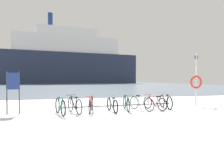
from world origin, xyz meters
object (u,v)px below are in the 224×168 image
Objects in this scene: bicycle_3 at (112,105)px; bicycle_7 at (166,102)px; rescue_post at (196,81)px; bicycle_6 at (154,103)px; bicycle_1 at (75,105)px; bicycle_0 at (60,106)px; info_sign at (13,85)px; ferry_ship at (70,61)px; bicycle_4 at (126,103)px; bicycle_2 at (91,105)px; bicycle_5 at (141,103)px.

bicycle_7 is (3.01, 0.43, 0.02)m from bicycle_3.
bicycle_6 is at bearing -164.33° from rescue_post.
bicycle_3 is (1.74, -0.04, -0.03)m from bicycle_1.
bicycle_0 is 2.34m from info_sign.
ferry_ship is (-4.60, 68.21, 7.19)m from rescue_post.
bicycle_3 is at bearing -163.18° from bicycle_4.
info_sign is (-2.03, 0.73, 0.91)m from bicycle_0.
bicycle_2 is 0.96× the size of bicycle_7.
ferry_ship is (1.66, 69.16, 8.28)m from bicycle_2.
bicycle_0 is at bearing -171.01° from rescue_post.
bicycle_6 is 0.83m from bicycle_7.
bicycle_1 reaches higher than bicycle_3.
bicycle_0 reaches higher than bicycle_6.
bicycle_4 is at bearing -89.91° from ferry_ship.
info_sign is at bearing -94.22° from ferry_ship.
ferry_ship is (3.04, 69.41, 8.27)m from bicycle_0.
bicycle_4 and bicycle_7 have the same top height.
bicycle_7 is 0.92× the size of info_sign.
bicycle_5 is at bearing -89.29° from ferry_ship.
bicycle_1 is at bearing -179.85° from bicycle_2.
ferry_ship is (5.06, 68.68, 7.37)m from info_sign.
bicycle_7 is at bearing 8.16° from bicycle_3.
info_sign is 69.26m from ferry_ship.
bicycle_7 is at bearing 6.83° from bicycle_0.
bicycle_4 is at bearing -174.93° from bicycle_7.
bicycle_0 is 0.03× the size of ferry_ship.
rescue_post is (4.49, 0.76, 1.09)m from bicycle_4.
bicycle_1 is 1.04× the size of bicycle_6.
bicycle_1 is at bearing 178.62° from bicycle_3.
bicycle_2 is 0.99m from bicycle_3.
info_sign is (-5.92, 0.40, 0.92)m from bicycle_5.
bicycle_7 is at bearing 4.69° from bicycle_1.
bicycle_4 is 1.08× the size of bicycle_6.
ferry_ship is at bearing 91.96° from bicycle_7.
info_sign is at bearing 176.16° from bicycle_5.
ferry_ship reaches higher than bicycle_3.
bicycle_5 is at bearing 1.78° from bicycle_2.
info_sign reaches higher than bicycle_6.
ferry_ship is at bearing 87.50° from bicycle_0.
bicycle_3 is 3.05m from bicycle_7.
bicycle_1 is 1.02× the size of bicycle_2.
rescue_post is (2.25, 0.56, 1.09)m from bicycle_7.
bicycle_1 is at bearing -172.26° from rescue_post.
ferry_ship is at bearing 89.45° from bicycle_3.
info_sign is at bearing 176.82° from bicycle_4.
bicycle_2 is 69.67m from ferry_ship.
ferry_ship is at bearing 88.00° from bicycle_1.
bicycle_3 is at bearing -6.74° from info_sign.
bicycle_2 is at bearing -174.46° from bicycle_7.
bicycle_1 reaches higher than bicycle_4.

